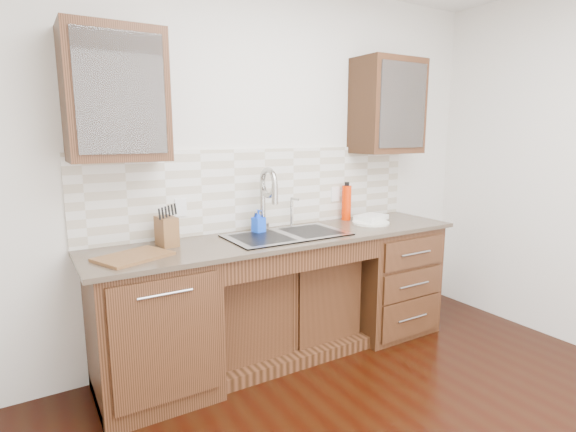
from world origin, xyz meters
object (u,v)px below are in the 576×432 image
soap_bottle (259,221)px  water_bottle (346,203)px  plate (371,223)px  knife_block (167,231)px  cutting_board (133,257)px

soap_bottle → water_bottle: bearing=-7.3°
soap_bottle → plate: soap_bottle is taller
plate → knife_block: knife_block is taller
plate → cutting_board: size_ratio=0.75×
soap_bottle → knife_block: bearing=169.1°
cutting_board → water_bottle: bearing=9.2°
water_bottle → soap_bottle: bearing=-175.0°
water_bottle → cutting_board: water_bottle is taller
soap_bottle → knife_block: (-0.66, -0.02, 0.01)m
knife_block → cutting_board: bearing=-148.0°
knife_block → soap_bottle: bearing=-4.2°
plate → knife_block: 1.59m
soap_bottle → cutting_board: 0.94m
soap_bottle → water_bottle: (0.85, 0.07, 0.06)m
water_bottle → plate: (0.07, -0.23, -0.13)m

